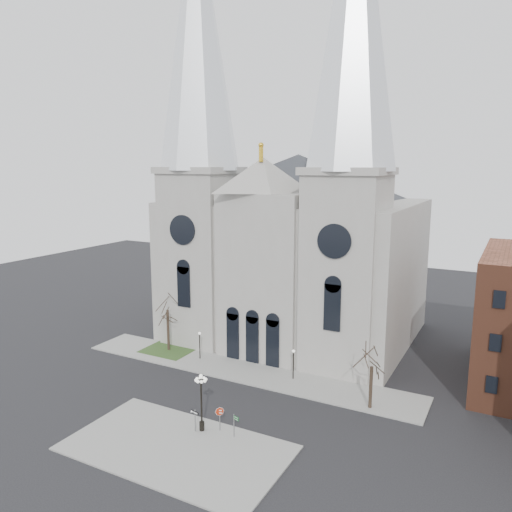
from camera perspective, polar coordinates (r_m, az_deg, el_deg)
The scene contains 13 objects.
ground at distance 48.83m, azimuth -8.30°, elevation -17.37°, with size 160.00×160.00×0.00m, color black.
sidewalk_near at distance 43.74m, azimuth -9.05°, elevation -20.83°, with size 18.00×10.00×0.14m, color gray.
sidewalk_far at distance 57.12m, azimuth -1.60°, elevation -12.91°, with size 40.00×6.00×0.14m, color gray.
grass_patch at distance 63.62m, azimuth -9.94°, elevation -10.55°, with size 6.00×5.00×0.18m, color #29451D.
cathedral at distance 63.18m, azimuth 3.67°, elevation 6.57°, with size 33.00×26.66×54.00m.
tree_left at distance 61.89m, azimuth -10.10°, elevation -5.80°, with size 3.20×3.20×7.50m.
tree_right at distance 48.47m, azimuth 13.09°, elevation -11.93°, with size 3.20×3.20×6.00m.
ped_lamp_left at distance 59.67m, azimuth -6.46°, elevation -9.60°, with size 0.32×0.32×3.26m.
ped_lamp_right at distance 54.18m, azimuth 4.29°, elevation -11.68°, with size 0.32×0.32×3.26m.
stop_sign at distance 44.80m, azimuth -4.17°, elevation -17.52°, with size 0.73×0.31×2.16m.
globe_lamp at distance 44.22m, azimuth -6.28°, elevation -15.55°, with size 1.16×1.16×5.13m.
one_way_sign at distance 44.97m, azimuth -6.97°, elevation -17.76°, with size 0.86×0.20×1.98m.
street_name_sign at distance 43.97m, azimuth -2.46°, elevation -18.60°, with size 0.62×0.24×2.02m.
Camera 1 is at (26.03, -34.56, 22.63)m, focal length 35.00 mm.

